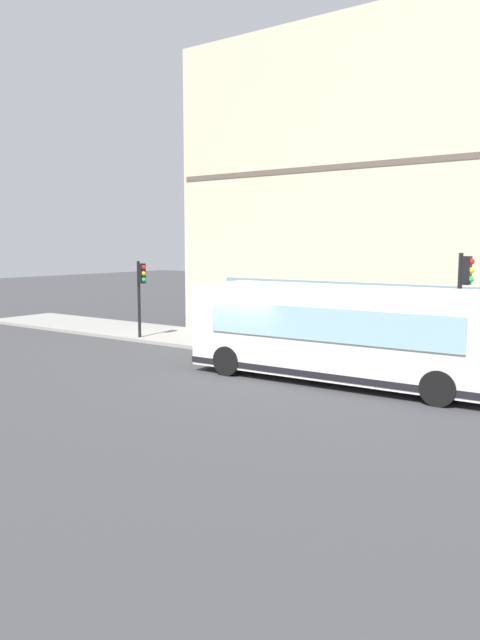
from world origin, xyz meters
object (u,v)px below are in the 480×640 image
traffic_light_down_block (141,285)px  newspaper_vending_box (227,324)px  pedestrian_near_building_entrance (322,325)px  pedestrian_walking_along_curb (250,318)px  fire_hydrant (356,339)px  pedestrian_near_hydrant (218,316)px  city_bus_nearside (341,334)px  traffic_light_near_corner (463,291)px

traffic_light_down_block → newspaper_vending_box: bearing=-38.5°
pedestrian_near_building_entrance → pedestrian_walking_along_curb: bearing=84.5°
fire_hydrant → pedestrian_walking_along_curb: pedestrian_walking_along_curb is taller
traffic_light_down_block → pedestrian_near_hydrant: 3.79m
city_bus_nearside → pedestrian_walking_along_curb: 8.12m
traffic_light_down_block → fire_hydrant: size_ratio=4.70×
city_bus_nearside → pedestrian_near_building_entrance: city_bus_nearside is taller
pedestrian_near_building_entrance → pedestrian_near_hydrant: bearing=91.6°
fire_hydrant → city_bus_nearside: bearing=-159.9°
traffic_light_down_block → fire_hydrant: 9.89m
city_bus_nearside → traffic_light_near_corner: traffic_light_near_corner is taller
pedestrian_near_hydrant → newspaper_vending_box: pedestrian_near_hydrant is taller
traffic_light_down_block → pedestrian_near_hydrant: bearing=-60.4°
traffic_light_down_block → pedestrian_walking_along_curb: (2.26, -4.46, -1.43)m
traffic_light_down_block → pedestrian_near_building_entrance: 8.59m
traffic_light_down_block → pedestrian_near_building_entrance: (1.89, -8.27, -1.40)m
fire_hydrant → pedestrian_near_hydrant: 6.27m
fire_hydrant → pedestrian_near_building_entrance: bearing=148.2°
traffic_light_near_corner → pedestrian_walking_along_curb: traffic_light_near_corner is taller
traffic_light_near_corner → fire_hydrant: (3.18, 5.10, -2.40)m
newspaper_vending_box → city_bus_nearside: bearing=-122.3°
traffic_light_near_corner → pedestrian_near_hydrant: (1.67, 11.15, -1.75)m
fire_hydrant → pedestrian_walking_along_curb: (-1.00, 4.66, 0.63)m
pedestrian_walking_along_curb → pedestrian_near_building_entrance: pedestrian_near_building_entrance is taller
pedestrian_near_hydrant → pedestrian_walking_along_curb: 1.48m
fire_hydrant → newspaper_vending_box: (-0.10, 6.60, 0.09)m
traffic_light_near_corner → pedestrian_near_hydrant: bearing=81.5°
traffic_light_down_block → fire_hydrant: (3.25, -9.11, -2.06)m
traffic_light_near_corner → pedestrian_near_building_entrance: traffic_light_near_corner is taller
pedestrian_near_hydrant → pedestrian_near_building_entrance: (0.15, -5.20, 0.01)m
fire_hydrant → newspaper_vending_box: newspaper_vending_box is taller
city_bus_nearside → traffic_light_near_corner: size_ratio=2.55×
pedestrian_near_hydrant → pedestrian_near_building_entrance: bearing=-88.4°
city_bus_nearside → pedestrian_near_building_entrance: bearing=34.5°
city_bus_nearside → fire_hydrant: (5.57, 2.04, -1.04)m
traffic_light_near_corner → traffic_light_down_block: traffic_light_near_corner is taller
city_bus_nearside → traffic_light_down_block: 11.44m
traffic_light_near_corner → pedestrian_near_building_entrance: (1.81, 5.95, -1.74)m
traffic_light_near_corner → traffic_light_down_block: 14.22m
pedestrian_walking_along_curb → pedestrian_near_building_entrance: (-0.37, -3.81, 0.03)m
pedestrian_near_building_entrance → traffic_light_near_corner: bearing=-107.0°
pedestrian_walking_along_curb → newspaper_vending_box: size_ratio=1.92×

